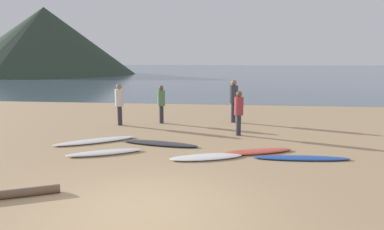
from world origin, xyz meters
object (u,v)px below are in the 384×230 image
(surfboard_2, at_px, (159,143))
(surfboard_0, at_px, (95,141))
(surfboard_4, at_px, (256,151))
(person_2, at_px, (239,109))
(person_3, at_px, (119,101))
(person_0, at_px, (161,101))
(surfboard_5, at_px, (301,158))
(person_1, at_px, (234,97))
(surfboard_3, at_px, (206,157))
(surfboard_1, at_px, (105,152))

(surfboard_2, bearing_deg, surfboard_0, -170.21)
(surfboard_4, relative_size, person_2, 1.42)
(person_3, bearing_deg, person_2, 177.90)
(person_0, height_order, person_2, person_0)
(surfboard_0, relative_size, person_0, 1.68)
(surfboard_5, distance_m, person_1, 5.68)
(surfboard_5, bearing_deg, surfboard_2, 161.56)
(person_0, distance_m, person_1, 3.00)
(surfboard_3, height_order, person_0, person_0)
(surfboard_5, xyz_separation_m, person_0, (-4.78, 4.73, 0.89))
(surfboard_4, xyz_separation_m, person_0, (-3.61, 4.24, 0.88))
(surfboard_1, xyz_separation_m, surfboard_4, (4.24, 0.62, -0.00))
(person_1, bearing_deg, surfboard_2, -81.88)
(surfboard_2, height_order, person_0, person_0)
(surfboard_1, distance_m, person_1, 6.56)
(surfboard_1, distance_m, surfboard_5, 5.41)
(surfboard_5, bearing_deg, surfboard_4, 154.22)
(surfboard_1, relative_size, person_3, 1.26)
(surfboard_3, relative_size, surfboard_4, 0.92)
(surfboard_1, xyz_separation_m, person_0, (0.63, 4.86, 0.87))
(surfboard_1, distance_m, surfboard_2, 1.80)
(person_2, bearing_deg, surfboard_2, -171.60)
(surfboard_0, height_order, surfboard_4, same)
(person_3, bearing_deg, surfboard_3, 145.04)
(surfboard_4, height_order, person_1, person_1)
(surfboard_0, bearing_deg, person_3, 57.51)
(surfboard_5, height_order, person_3, person_3)
(surfboard_0, xyz_separation_m, surfboard_5, (6.22, -1.21, -0.01))
(surfboard_0, height_order, person_0, person_0)
(person_1, distance_m, person_2, 2.51)
(person_1, distance_m, person_3, 4.66)
(person_3, bearing_deg, surfboard_4, 158.77)
(person_0, xyz_separation_m, person_1, (2.94, 0.54, 0.13))
(surfboard_4, relative_size, person_3, 1.32)
(surfboard_1, relative_size, surfboard_3, 1.03)
(surfboard_5, bearing_deg, person_0, 132.18)
(surfboard_2, distance_m, surfboard_5, 4.27)
(surfboard_1, bearing_deg, surfboard_2, 17.87)
(surfboard_3, xyz_separation_m, person_1, (0.70, 5.50, 1.00))
(surfboard_2, distance_m, person_3, 3.83)
(surfboard_3, height_order, person_3, person_3)
(person_1, bearing_deg, surfboard_1, -86.51)
(surfboard_0, relative_size, person_3, 1.58)
(surfboard_3, xyz_separation_m, person_2, (0.89, 3.00, 0.87))
(person_2, bearing_deg, person_1, 69.02)
(surfboard_0, height_order, surfboard_3, surfboard_0)
(surfboard_4, distance_m, surfboard_5, 1.27)
(surfboard_5, bearing_deg, surfboard_1, 178.26)
(surfboard_0, distance_m, person_1, 6.06)
(surfboard_4, xyz_separation_m, person_2, (-0.48, 2.29, 0.87))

